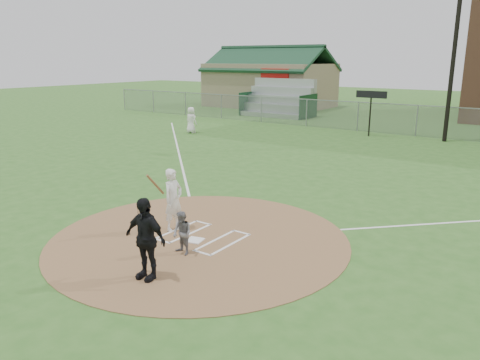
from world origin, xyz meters
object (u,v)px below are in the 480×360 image
Objects in this scene: batter_at_plate at (173,200)px; umpire at (145,239)px; home_plate at (195,240)px; catcher at (182,233)px; ondeck_player at (191,120)px.

umpire is at bearing -58.50° from batter_at_plate.
batter_at_plate is (-1.65, 2.69, -0.04)m from umpire.
home_plate is 0.38× the size of catcher.
home_plate is 1.45m from batter_at_plate.
batter_at_plate is at bearing 118.29° from umpire.
home_plate is at bearing -16.61° from batter_at_plate.
umpire reaches higher than catcher.
umpire is at bearing -76.43° from home_plate.
umpire is (0.24, -1.50, 0.40)m from catcher.
catcher is at bearing -68.99° from home_plate.
umpire reaches higher than home_plate.
catcher is 0.62× the size of batter_at_plate.
ondeck_player is (-13.49, 17.15, -0.11)m from umpire.
home_plate is 0.23× the size of umpire.
catcher is 1.88m from batter_at_plate.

